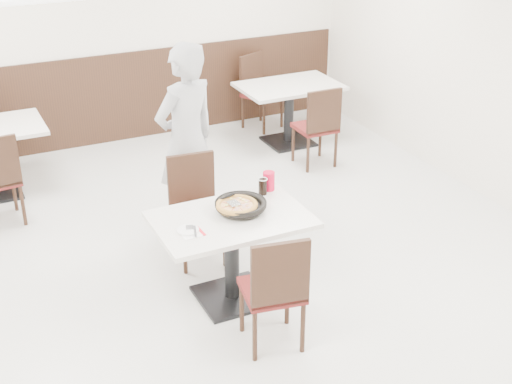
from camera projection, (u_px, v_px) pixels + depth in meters
name	position (u px, v px, depth m)	size (l,w,h in m)	color
floor	(236.00, 273.00, 6.18)	(7.00, 7.00, 0.00)	#B0B0AB
wall_back	(113.00, 28.00, 8.40)	(6.00, 0.04, 2.80)	silver
wainscot_back	(120.00, 98.00, 8.76)	(5.90, 0.03, 1.10)	black
main_table	(232.00, 259.00, 5.68)	(1.20, 0.80, 0.75)	beige
chair_near	(272.00, 287.00, 5.13)	(0.42, 0.42, 0.95)	black
chair_far	(198.00, 212.00, 6.19)	(0.42, 0.42, 0.95)	black
trivet	(234.00, 214.00, 5.53)	(0.11, 0.11, 0.04)	black
pizza_pan	(241.00, 207.00, 5.58)	(0.38, 0.38, 0.01)	black
pizza	(237.00, 207.00, 5.54)	(0.30, 0.30, 0.02)	#B8812E
pizza_server	(234.00, 203.00, 5.53)	(0.08, 0.11, 0.00)	silver
napkin	(191.00, 233.00, 5.29)	(0.16, 0.16, 0.00)	white
side_plate	(188.00, 230.00, 5.31)	(0.17, 0.17, 0.01)	white
fork	(195.00, 231.00, 5.28)	(0.02, 0.18, 0.00)	silver
cola_glass	(263.00, 187.00, 5.86)	(0.07, 0.07, 0.13)	black
red_cup	(269.00, 181.00, 5.92)	(0.10, 0.10, 0.16)	red
diner_person	(186.00, 141.00, 6.49)	(0.67, 0.44, 1.83)	#AFB0B3
bg_table_right	(289.00, 114.00, 8.74)	(1.20, 0.80, 0.75)	beige
bg_chair_right_near	(315.00, 125.00, 8.10)	(0.42, 0.42, 0.95)	black
bg_chair_right_far	(262.00, 93.00, 9.17)	(0.42, 0.42, 0.95)	black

